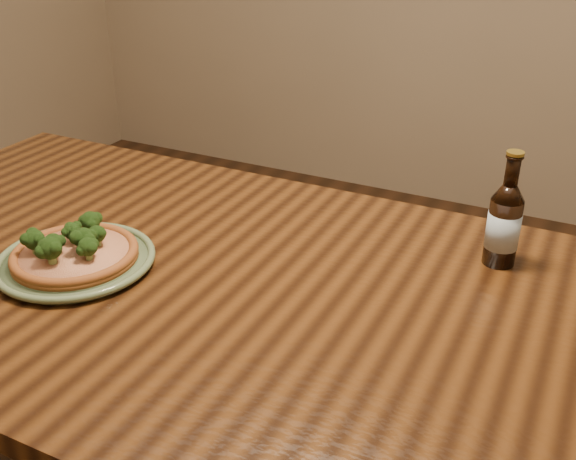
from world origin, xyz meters
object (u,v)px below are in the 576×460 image
at_px(plate, 76,261).
at_px(pizza, 74,252).
at_px(table, 196,313).
at_px(beer_bottle, 504,223).

xyz_separation_m(plate, pizza, (-0.00, -0.00, 0.02)).
distance_m(table, beer_bottle, 0.59).
bearing_deg(beer_bottle, pizza, -166.85).
bearing_deg(table, plate, -157.75).
bearing_deg(plate, beer_bottle, 27.24).
bearing_deg(plate, pizza, -173.98).
relative_size(table, pizza, 7.03).
relative_size(pizza, beer_bottle, 1.05).
distance_m(plate, pizza, 0.02).
bearing_deg(beer_bottle, table, -164.91).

